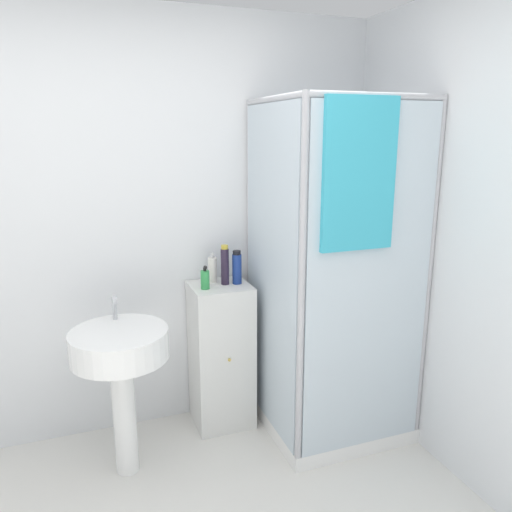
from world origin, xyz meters
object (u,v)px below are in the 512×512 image
object	(u,v)px
sink	(120,360)
lotion_bottle_white	(213,270)
soap_dispenser	(205,279)
shampoo_bottle_blue	(237,268)
shampoo_bottle_tall_black	(225,265)

from	to	relation	value
sink	lotion_bottle_white	world-z (taller)	lotion_bottle_white
soap_dispenser	shampoo_bottle_blue	size ratio (longest dim) A/B	0.69
sink	shampoo_bottle_blue	size ratio (longest dim) A/B	4.63
soap_dispenser	lotion_bottle_white	bearing A→B (deg)	56.29
sink	soap_dispenser	distance (m)	0.66
soap_dispenser	shampoo_bottle_tall_black	distance (m)	0.16
sink	soap_dispenser	world-z (taller)	soap_dispenser
lotion_bottle_white	shampoo_bottle_blue	bearing A→B (deg)	-32.14
sink	shampoo_bottle_tall_black	xyz separation A→B (m)	(0.66, 0.29, 0.37)
soap_dispenser	lotion_bottle_white	size ratio (longest dim) A/B	0.76
sink	shampoo_bottle_tall_black	size ratio (longest dim) A/B	3.92
soap_dispenser	shampoo_bottle_tall_black	bearing A→B (deg)	19.19
shampoo_bottle_tall_black	shampoo_bottle_blue	size ratio (longest dim) A/B	1.18
sink	lotion_bottle_white	xyz separation A→B (m)	(0.60, 0.36, 0.33)
sink	shampoo_bottle_tall_black	distance (m)	0.81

